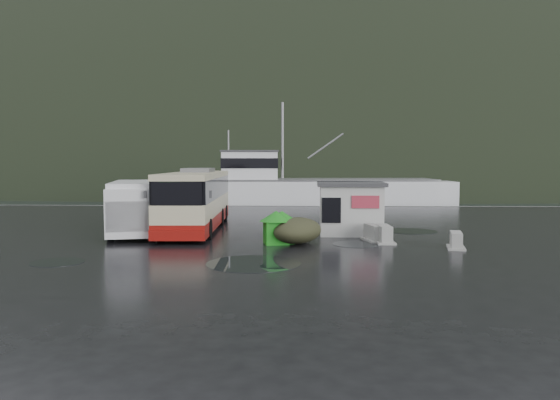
{
  "coord_description": "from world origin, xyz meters",
  "views": [
    {
      "loc": [
        2.47,
        -25.84,
        3.72
      ],
      "look_at": [
        1.47,
        2.98,
        1.7
      ],
      "focal_mm": 35.0,
      "sensor_mm": 36.0,
      "label": 1
    }
  ],
  "objects_px": {
    "waste_bin_left": "(276,244)",
    "coach_bus": "(197,229)",
    "waste_bin_right": "(282,243)",
    "jersey_barrier_a": "(384,243)",
    "jersey_barrier_c": "(374,241)",
    "ticket_kiosk": "(351,234)",
    "fishing_trawler": "(315,200)",
    "jersey_barrier_b": "(456,249)",
    "white_van": "(135,235)",
    "dome_tent": "(297,243)"
  },
  "relations": [
    {
      "from": "waste_bin_right",
      "to": "fishing_trawler",
      "type": "height_order",
      "value": "fishing_trawler"
    },
    {
      "from": "waste_bin_right",
      "to": "jersey_barrier_a",
      "type": "height_order",
      "value": "waste_bin_right"
    },
    {
      "from": "jersey_barrier_a",
      "to": "dome_tent",
      "type": "bearing_deg",
      "value": -176.03
    },
    {
      "from": "white_van",
      "to": "jersey_barrier_a",
      "type": "distance_m",
      "value": 12.57
    },
    {
      "from": "ticket_kiosk",
      "to": "jersey_barrier_a",
      "type": "relative_size",
      "value": 2.11
    },
    {
      "from": "ticket_kiosk",
      "to": "fishing_trawler",
      "type": "bearing_deg",
      "value": 93.66
    },
    {
      "from": "coach_bus",
      "to": "jersey_barrier_a",
      "type": "xyz_separation_m",
      "value": [
        9.61,
        -4.85,
        0.0
      ]
    },
    {
      "from": "fishing_trawler",
      "to": "jersey_barrier_b",
      "type": "bearing_deg",
      "value": -83.47
    },
    {
      "from": "white_van",
      "to": "jersey_barrier_c",
      "type": "relative_size",
      "value": 4.24
    },
    {
      "from": "dome_tent",
      "to": "jersey_barrier_c",
      "type": "relative_size",
      "value": 1.94
    },
    {
      "from": "jersey_barrier_b",
      "to": "jersey_barrier_a",
      "type": "bearing_deg",
      "value": 150.77
    },
    {
      "from": "white_van",
      "to": "ticket_kiosk",
      "type": "xyz_separation_m",
      "value": [
        11.07,
        0.42,
        0.0
      ]
    },
    {
      "from": "fishing_trawler",
      "to": "jersey_barrier_a",
      "type": "bearing_deg",
      "value": -88.5
    },
    {
      "from": "waste_bin_left",
      "to": "waste_bin_right",
      "type": "bearing_deg",
      "value": 47.98
    },
    {
      "from": "jersey_barrier_a",
      "to": "fishing_trawler",
      "type": "bearing_deg",
      "value": 94.74
    },
    {
      "from": "waste_bin_right",
      "to": "ticket_kiosk",
      "type": "height_order",
      "value": "ticket_kiosk"
    },
    {
      "from": "dome_tent",
      "to": "jersey_barrier_b",
      "type": "bearing_deg",
      "value": -10.79
    },
    {
      "from": "coach_bus",
      "to": "fishing_trawler",
      "type": "relative_size",
      "value": 0.44
    },
    {
      "from": "jersey_barrier_c",
      "to": "fishing_trawler",
      "type": "bearing_deg",
      "value": 94.01
    },
    {
      "from": "waste_bin_right",
      "to": "jersey_barrier_c",
      "type": "height_order",
      "value": "waste_bin_right"
    },
    {
      "from": "waste_bin_left",
      "to": "coach_bus",
      "type": "bearing_deg",
      "value": 130.91
    },
    {
      "from": "jersey_barrier_a",
      "to": "waste_bin_right",
      "type": "bearing_deg",
      "value": -177.17
    },
    {
      "from": "coach_bus",
      "to": "ticket_kiosk",
      "type": "distance_m",
      "value": 8.58
    },
    {
      "from": "white_van",
      "to": "waste_bin_right",
      "type": "distance_m",
      "value": 8.08
    },
    {
      "from": "jersey_barrier_a",
      "to": "fishing_trawler",
      "type": "distance_m",
      "value": 28.75
    },
    {
      "from": "ticket_kiosk",
      "to": "jersey_barrier_b",
      "type": "xyz_separation_m",
      "value": [
        4.1,
        -4.4,
        0.0
      ]
    },
    {
      "from": "white_van",
      "to": "jersey_barrier_b",
      "type": "height_order",
      "value": "white_van"
    },
    {
      "from": "ticket_kiosk",
      "to": "fishing_trawler",
      "type": "height_order",
      "value": "fishing_trawler"
    },
    {
      "from": "waste_bin_left",
      "to": "dome_tent",
      "type": "distance_m",
      "value": 0.97
    },
    {
      "from": "coach_bus",
      "to": "jersey_barrier_b",
      "type": "xyz_separation_m",
      "value": [
        12.44,
        -6.44,
        0.0
      ]
    },
    {
      "from": "waste_bin_left",
      "to": "jersey_barrier_b",
      "type": "bearing_deg",
      "value": -7.81
    },
    {
      "from": "waste_bin_right",
      "to": "waste_bin_left",
      "type": "bearing_deg",
      "value": -132.02
    },
    {
      "from": "jersey_barrier_a",
      "to": "jersey_barrier_b",
      "type": "relative_size",
      "value": 1.14
    },
    {
      "from": "coach_bus",
      "to": "white_van",
      "type": "bearing_deg",
      "value": -140.46
    },
    {
      "from": "dome_tent",
      "to": "fishing_trawler",
      "type": "relative_size",
      "value": 0.11
    },
    {
      "from": "ticket_kiosk",
      "to": "fishing_trawler",
      "type": "distance_m",
      "value": 25.86
    },
    {
      "from": "ticket_kiosk",
      "to": "jersey_barrier_c",
      "type": "xyz_separation_m",
      "value": [
        0.87,
        -2.27,
        0.0
      ]
    },
    {
      "from": "dome_tent",
      "to": "white_van",
      "type": "bearing_deg",
      "value": 162.15
    },
    {
      "from": "jersey_barrier_a",
      "to": "jersey_barrier_b",
      "type": "xyz_separation_m",
      "value": [
        2.83,
        -1.58,
        0.0
      ]
    },
    {
      "from": "dome_tent",
      "to": "jersey_barrier_b",
      "type": "relative_size",
      "value": 2.11
    },
    {
      "from": "jersey_barrier_c",
      "to": "jersey_barrier_b",
      "type": "bearing_deg",
      "value": -33.38
    },
    {
      "from": "coach_bus",
      "to": "jersey_barrier_c",
      "type": "distance_m",
      "value": 10.16
    },
    {
      "from": "ticket_kiosk",
      "to": "fishing_trawler",
      "type": "xyz_separation_m",
      "value": [
        -1.1,
        25.83,
        0.0
      ]
    },
    {
      "from": "waste_bin_right",
      "to": "jersey_barrier_c",
      "type": "distance_m",
      "value": 4.37
    },
    {
      "from": "white_van",
      "to": "jersey_barrier_c",
      "type": "bearing_deg",
      "value": -21.58
    },
    {
      "from": "jersey_barrier_b",
      "to": "fishing_trawler",
      "type": "height_order",
      "value": "fishing_trawler"
    },
    {
      "from": "jersey_barrier_b",
      "to": "jersey_barrier_c",
      "type": "distance_m",
      "value": 3.87
    },
    {
      "from": "jersey_barrier_b",
      "to": "waste_bin_right",
      "type": "bearing_deg",
      "value": 169.84
    },
    {
      "from": "white_van",
      "to": "jersey_barrier_b",
      "type": "distance_m",
      "value": 15.68
    },
    {
      "from": "waste_bin_left",
      "to": "jersey_barrier_c",
      "type": "relative_size",
      "value": 0.97
    }
  ]
}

